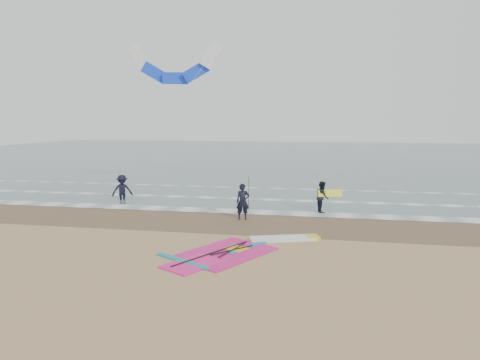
% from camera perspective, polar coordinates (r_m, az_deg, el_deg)
% --- Properties ---
extents(ground, '(120.00, 120.00, 0.00)m').
position_cam_1_polar(ground, '(15.20, -0.85, -10.89)').
color(ground, tan).
rests_on(ground, ground).
extents(sea_water, '(120.00, 80.00, 0.02)m').
position_cam_1_polar(sea_water, '(62.36, 7.91, 3.31)').
color(sea_water, '#47605E').
rests_on(sea_water, ground).
extents(wet_sand_band, '(120.00, 5.00, 0.01)m').
position_cam_1_polar(wet_sand_band, '(20.88, 2.42, -5.66)').
color(wet_sand_band, brown).
rests_on(wet_sand_band, ground).
extents(foam_waterline, '(120.00, 9.15, 0.02)m').
position_cam_1_polar(foam_waterline, '(25.18, 3.85, -3.27)').
color(foam_waterline, white).
rests_on(foam_waterline, ground).
extents(windsurf_rig, '(5.94, 5.62, 0.14)m').
position_cam_1_polar(windsurf_rig, '(16.54, 0.39, -9.17)').
color(windsurf_rig, white).
rests_on(windsurf_rig, ground).
extents(person_standing, '(0.75, 0.59, 1.81)m').
position_cam_1_polar(person_standing, '(21.29, 0.37, -2.91)').
color(person_standing, black).
rests_on(person_standing, ground).
extents(person_walking, '(0.79, 0.93, 1.69)m').
position_cam_1_polar(person_walking, '(23.38, 10.91, -2.22)').
color(person_walking, black).
rests_on(person_walking, ground).
extents(person_wading, '(1.45, 1.25, 1.95)m').
position_cam_1_polar(person_wading, '(27.40, -15.46, -0.63)').
color(person_wading, black).
rests_on(person_wading, ground).
extents(held_pole, '(0.17, 0.86, 1.82)m').
position_cam_1_polar(held_pole, '(21.17, 1.17, -1.82)').
color(held_pole, black).
rests_on(held_pole, ground).
extents(carried_kiteboard, '(1.30, 0.51, 0.39)m').
position_cam_1_polar(carried_kiteboard, '(23.25, 11.91, -1.74)').
color(carried_kiteboard, yellow).
rests_on(carried_kiteboard, ground).
extents(surf_kite, '(6.54, 4.06, 8.80)m').
position_cam_1_polar(surf_kite, '(29.94, -8.69, 14.63)').
color(surf_kite, white).
rests_on(surf_kite, ground).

